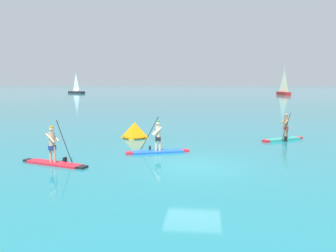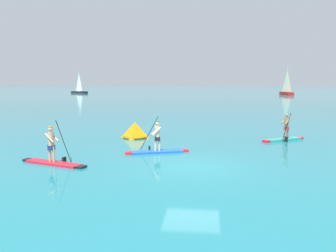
% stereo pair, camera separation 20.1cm
% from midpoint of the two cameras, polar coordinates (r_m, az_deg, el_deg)
% --- Properties ---
extents(ground, '(440.00, 440.00, 0.00)m').
position_cam_midpoint_polar(ground, '(14.97, 4.47, -6.72)').
color(ground, '#1E727F').
extents(paddleboarder_near_left, '(3.39, 1.42, 1.99)m').
position_cam_midpoint_polar(paddleboarder_near_left, '(15.94, -18.49, -4.79)').
color(paddleboarder_near_left, red).
rests_on(paddleboarder_near_left, ground).
extents(paddleboarder_mid_center, '(3.27, 1.47, 1.89)m').
position_cam_midpoint_polar(paddleboarder_mid_center, '(17.53, -1.56, -3.41)').
color(paddleboarder_mid_center, blue).
rests_on(paddleboarder_mid_center, ground).
extents(paddleboarder_far_right, '(2.80, 1.99, 1.77)m').
position_cam_midpoint_polar(paddleboarder_far_right, '(22.24, 19.27, -1.48)').
color(paddleboarder_far_right, teal).
rests_on(paddleboarder_far_right, ground).
extents(race_marker_buoy, '(1.61, 1.61, 1.02)m').
position_cam_midpoint_polar(race_marker_buoy, '(22.13, -5.34, -0.83)').
color(race_marker_buoy, orange).
rests_on(race_marker_buoy, ground).
extents(sailboat_left_horizon, '(5.73, 4.19, 6.59)m').
position_cam_midpoint_polar(sailboat_left_horizon, '(101.11, -14.70, 5.86)').
color(sailboat_left_horizon, black).
rests_on(sailboat_left_horizon, ground).
extents(sailboat_right_horizon, '(2.38, 6.26, 7.68)m').
position_cam_midpoint_polar(sailboat_right_horizon, '(91.23, 19.45, 5.54)').
color(sailboat_right_horizon, '#A51E1E').
rests_on(sailboat_right_horizon, ground).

